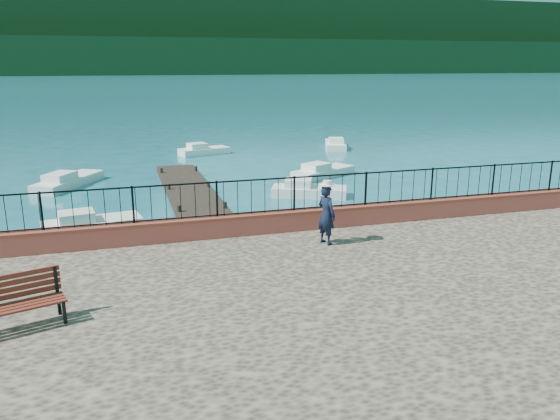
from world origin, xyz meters
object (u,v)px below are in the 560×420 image
boat_1 (309,188)px  boat_3 (68,178)px  boat_0 (92,220)px  person (326,215)px  boat_2 (323,169)px  boat_4 (204,148)px  park_bench (14,314)px  boat_5 (336,142)px

boat_1 → boat_3: bearing=176.7°
boat_0 → boat_3: (-1.35, 8.12, 0.00)m
boat_1 → person: bearing=-83.6°
person → boat_2: (5.26, 13.80, -1.59)m
boat_4 → boat_3: bearing=-151.3°
park_bench → boat_0: size_ratio=0.54×
boat_4 → boat_5: same height
boat_1 → boat_2: 4.58m
boat_4 → boat_5: (9.37, 0.17, 0.00)m
boat_1 → boat_2: same height
boat_0 → boat_3: size_ratio=0.78×
boat_3 → boat_4: 10.96m
boat_1 → park_bench: bearing=-105.0°
park_bench → person: bearing=5.2°
park_bench → boat_0: park_bench is taller
person → boat_2: size_ratio=0.42×
person → boat_5: (9.70, 22.97, -1.59)m
boat_3 → boat_4: same height
park_bench → boat_4: 26.77m
boat_1 → boat_3: same height
boat_3 → boat_4: bearing=-15.9°
boat_2 → boat_0: bearing=-178.1°
boat_2 → park_bench: bearing=-155.2°
person → park_bench: bearing=89.6°
boat_0 → park_bench: bearing=-104.3°
boat_0 → boat_5: same height
park_bench → boat_2: size_ratio=0.49×
boat_3 → boat_4: (7.86, 7.64, 0.00)m
boat_0 → boat_4: bearing=58.5°
boat_2 → boat_3: 12.85m
person → boat_4: (0.33, 22.80, -1.59)m
park_bench → boat_1: bearing=34.4°
boat_2 → boat_4: bearing=90.0°
person → boat_3: (-7.53, 15.15, -1.59)m
person → boat_5: person is taller
boat_3 → park_bench: bearing=-148.7°
boat_4 → park_bench: bearing=-121.6°
boat_2 → boat_3: (-12.78, 1.35, 0.00)m
person → boat_0: (-6.18, 7.03, -1.59)m
person → boat_1: 10.38m
person → boat_1: (3.04, 9.80, -1.59)m
person → boat_5: bearing=-45.6°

